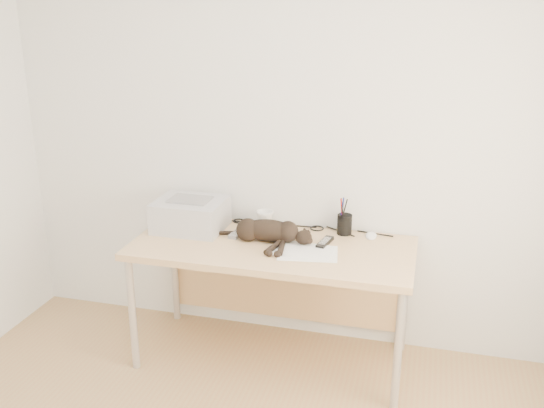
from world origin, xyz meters
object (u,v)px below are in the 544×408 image
(desk, at_px, (276,260))
(mug, at_px, (265,219))
(printer, at_px, (191,214))
(mouse, at_px, (371,234))
(cat, at_px, (266,232))
(pen_cup, at_px, (345,224))

(desk, xyz_separation_m, mug, (-0.12, 0.19, 0.18))
(printer, xyz_separation_m, mouse, (1.07, 0.15, -0.07))
(desk, distance_m, cat, 0.20)
(printer, height_order, mouse, printer)
(cat, relative_size, mouse, 5.24)
(printer, bearing_deg, mouse, 7.88)
(mug, xyz_separation_m, pen_cup, (0.49, -0.00, 0.01))
(mug, distance_m, mouse, 0.65)
(cat, relative_size, mug, 5.75)
(pen_cup, bearing_deg, printer, -170.49)
(printer, relative_size, mouse, 3.52)
(desk, relative_size, pen_cup, 7.13)
(desk, height_order, mouse, mouse)
(desk, height_order, mug, mug)
(printer, xyz_separation_m, pen_cup, (0.91, 0.15, -0.03))
(desk, height_order, cat, cat)
(printer, distance_m, mouse, 1.09)
(mouse, bearing_deg, desk, -162.83)
(pen_cup, height_order, mouse, pen_cup)
(printer, height_order, mug, printer)
(desk, distance_m, pen_cup, 0.46)
(printer, height_order, cat, printer)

